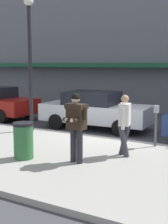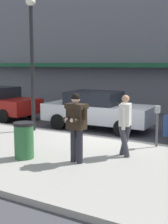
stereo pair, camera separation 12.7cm
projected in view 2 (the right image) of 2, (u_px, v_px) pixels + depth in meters
name	position (u px, v px, depth m)	size (l,w,h in m)	color
ground_plane	(107.00, 139.00, 11.16)	(80.00, 80.00, 0.00)	#3D3D42
sidewalk	(93.00, 163.00, 8.21)	(32.00, 5.30, 0.14)	#99968E
curb_paint_line	(133.00, 142.00, 10.70)	(28.00, 0.12, 0.01)	silver
parked_sedan_mid	(97.00, 110.00, 12.85)	(4.57, 2.08, 1.54)	silver
man_texting_on_phone	(76.00, 120.00, 7.89)	(0.65, 0.61, 1.81)	#23232B
pedestrian_in_light_coat	(125.00, 122.00, 8.51)	(0.39, 0.59, 1.70)	#33333D
street_lamp_post	(32.00, 51.00, 11.52)	(0.36, 0.36, 4.88)	black
parking_meter	(157.00, 120.00, 9.49)	(0.12, 0.18, 1.27)	#4C4C51
trash_bin	(24.00, 140.00, 8.38)	(0.55, 0.55, 0.98)	#2D6638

